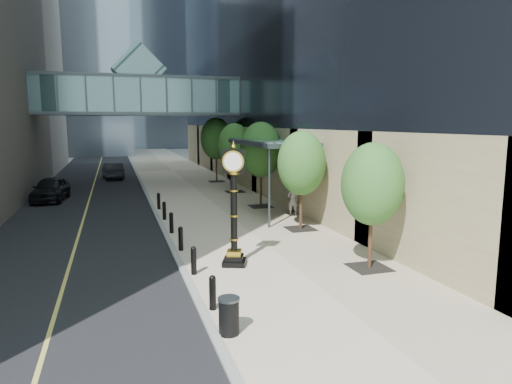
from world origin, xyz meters
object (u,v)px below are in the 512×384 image
Objects in this scene: car_near at (51,189)px; car_far at (113,171)px; street_clock at (234,214)px; trash_bin at (229,317)px; pedestrian at (293,200)px.

car_far is (4.07, 11.87, -0.05)m from car_near.
car_near is at bearing 136.34° from street_clock.
trash_bin is (-1.56, -5.45, -1.51)m from street_clock.
pedestrian is 23.79m from car_far.
trash_bin is 35.15m from car_far.
car_near is (-6.84, 23.17, 0.33)m from trash_bin.
pedestrian reaches higher than trash_bin.
street_clock is 9.77m from pedestrian.
car_far is at bearing 119.29° from street_clock.
pedestrian reaches higher than car_near.
car_near is (-8.40, 17.71, -1.18)m from street_clock.
car_near is 1.03× the size of car_far.
car_near is (-13.97, 9.76, -0.11)m from pedestrian.
street_clock is 19.64m from car_near.
pedestrian is at bearing -28.91° from car_near.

